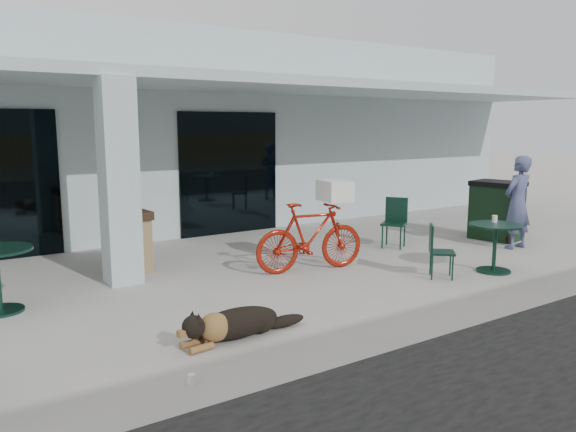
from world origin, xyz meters
TOP-DOWN VIEW (x-y plane):
  - ground at (0.00, 0.00)m, footprint 80.00×80.00m
  - building at (0.00, 8.50)m, footprint 22.00×7.00m
  - storefront_glass_right at (1.80, 4.98)m, footprint 2.40×0.06m
  - column at (-1.50, 2.30)m, footprint 0.50×0.50m
  - overhang at (0.00, 3.60)m, footprint 22.00×2.80m
  - bicycle at (1.31, 1.25)m, footprint 1.99×0.89m
  - laundry_basket at (1.75, 1.16)m, footprint 0.53×0.65m
  - dog at (-1.16, -0.73)m, footprint 1.25×0.53m
  - cup_near_dog at (-2.07, -1.50)m, footprint 0.09×0.09m
  - cafe_table_far at (3.81, -0.50)m, footprint 1.00×1.00m
  - cafe_chair_far_a at (2.80, -0.26)m, footprint 0.57×0.57m
  - cafe_chair_far_b at (3.77, 1.80)m, footprint 0.65×0.64m
  - person at (5.72, 0.40)m, footprint 0.68×0.45m
  - cup_on_table at (3.94, -0.37)m, footprint 0.10×0.10m
  - trash_receptacle at (-1.20, 2.80)m, footprint 0.63×0.63m
  - wheeled_bin at (6.19, 1.20)m, footprint 0.94×1.10m

SIDE VIEW (x-z plane):
  - ground at x=0.00m, z-range 0.00..0.00m
  - cup_near_dog at x=-2.07m, z-range 0.00..0.09m
  - dog at x=-1.16m, z-range 0.00..0.40m
  - cafe_table_far at x=3.81m, z-range 0.00..0.80m
  - cafe_chair_far_a at x=2.80m, z-range 0.00..0.85m
  - cafe_chair_far_b at x=3.77m, z-range 0.00..0.99m
  - trash_receptacle at x=-1.20m, z-range 0.00..1.02m
  - bicycle at x=1.31m, z-range 0.00..1.16m
  - wheeled_bin at x=6.19m, z-range 0.00..1.24m
  - cup_on_table at x=3.94m, z-range 0.80..0.92m
  - person at x=5.72m, z-range 0.00..1.83m
  - laundry_basket at x=1.75m, z-range 1.16..1.50m
  - storefront_glass_right at x=1.80m, z-range 0.00..2.70m
  - column at x=-1.50m, z-range 0.00..3.12m
  - building at x=0.00m, z-range 0.00..4.50m
  - overhang at x=0.00m, z-range 3.12..3.30m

